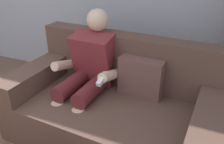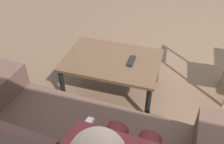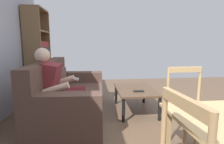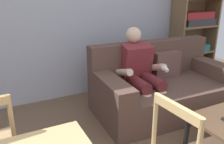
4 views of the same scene
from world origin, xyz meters
TOP-DOWN VIEW (x-y plane):
  - couch at (1.36, 1.67)m, footprint 1.91×1.08m
  - person_lounging at (1.04, 1.74)m, footprint 0.61×0.88m
  - coffee_table at (1.44, 0.52)m, footprint 0.94×0.65m
  - tv_remote at (1.25, 0.51)m, footprint 0.05×0.17m
  - bookshelf at (2.68, 2.48)m, footprint 0.85×0.36m
  - dining_chair_facing_couch at (0.15, 0.23)m, footprint 0.44×0.44m

SIDE VIEW (x-z plane):
  - couch at x=1.36m, z-range -0.14..0.77m
  - coffee_table at x=1.44m, z-range 0.15..0.56m
  - tv_remote at x=1.25m, z-range 0.41..0.43m
  - dining_chair_facing_couch at x=0.15m, z-range -0.02..0.92m
  - person_lounging at x=1.04m, z-range 0.01..1.15m
  - bookshelf at x=2.68m, z-range -0.11..1.84m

